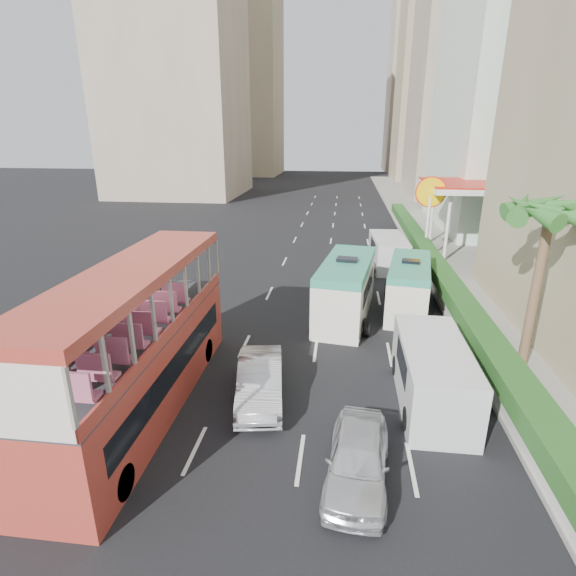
% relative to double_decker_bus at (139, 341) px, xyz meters
% --- Properties ---
extents(ground_plane, '(200.00, 200.00, 0.00)m').
position_rel_double_decker_bus_xyz_m(ground_plane, '(6.00, 0.00, -2.53)').
color(ground_plane, black).
rests_on(ground_plane, ground).
extents(double_decker_bus, '(2.50, 11.00, 5.06)m').
position_rel_double_decker_bus_xyz_m(double_decker_bus, '(0.00, 0.00, 0.00)').
color(double_decker_bus, '#B1382B').
rests_on(double_decker_bus, ground).
extents(car_silver_lane_a, '(2.19, 4.61, 1.46)m').
position_rel_double_decker_bus_xyz_m(car_silver_lane_a, '(3.87, 0.98, -2.53)').
color(car_silver_lane_a, silver).
rests_on(car_silver_lane_a, ground).
extents(car_silver_lane_b, '(2.03, 4.25, 1.40)m').
position_rel_double_decker_bus_xyz_m(car_silver_lane_b, '(7.22, -2.62, -2.53)').
color(car_silver_lane_b, silver).
rests_on(car_silver_lane_b, ground).
extents(van_asset, '(2.82, 5.37, 1.44)m').
position_rel_double_decker_bus_xyz_m(van_asset, '(7.13, 14.15, -2.53)').
color(van_asset, silver).
rests_on(van_asset, ground).
extents(minibus_near, '(3.21, 6.99, 2.98)m').
position_rel_double_decker_bus_xyz_m(minibus_near, '(6.86, 9.03, -1.04)').
color(minibus_near, silver).
rests_on(minibus_near, ground).
extents(minibus_far, '(2.92, 6.21, 2.65)m').
position_rel_double_decker_bus_xyz_m(minibus_far, '(10.17, 10.33, -1.21)').
color(minibus_far, silver).
rests_on(minibus_far, ground).
extents(panel_van_near, '(2.19, 5.46, 2.18)m').
position_rel_double_decker_bus_xyz_m(panel_van_near, '(9.89, 1.55, -1.44)').
color(panel_van_near, silver).
rests_on(panel_van_near, ground).
extents(panel_van_far, '(2.47, 5.50, 2.15)m').
position_rel_double_decker_bus_xyz_m(panel_van_far, '(9.82, 18.51, -1.46)').
color(panel_van_far, silver).
rests_on(panel_van_far, ground).
extents(sidewalk, '(6.00, 120.00, 0.18)m').
position_rel_double_decker_bus_xyz_m(sidewalk, '(15.00, 25.00, -2.44)').
color(sidewalk, '#99968C').
rests_on(sidewalk, ground).
extents(kerb_wall, '(0.30, 44.00, 1.00)m').
position_rel_double_decker_bus_xyz_m(kerb_wall, '(12.20, 14.00, -1.85)').
color(kerb_wall, silver).
rests_on(kerb_wall, sidewalk).
extents(hedge, '(1.10, 44.00, 0.70)m').
position_rel_double_decker_bus_xyz_m(hedge, '(12.20, 14.00, -1.00)').
color(hedge, '#2D6626').
rests_on(hedge, kerb_wall).
extents(palm_tree, '(0.36, 0.36, 6.40)m').
position_rel_double_decker_bus_xyz_m(palm_tree, '(13.80, 4.00, 0.85)').
color(palm_tree, brown).
rests_on(palm_tree, sidewalk).
extents(shell_station, '(6.50, 8.00, 5.50)m').
position_rel_double_decker_bus_xyz_m(shell_station, '(16.00, 23.00, 0.22)').
color(shell_station, silver).
rests_on(shell_station, ground).
extents(tower_mid, '(16.00, 16.00, 50.00)m').
position_rel_double_decker_bus_xyz_m(tower_mid, '(24.00, 58.00, 22.47)').
color(tower_mid, '#B1A08B').
rests_on(tower_mid, ground).
extents(tower_far_a, '(14.00, 14.00, 44.00)m').
position_rel_double_decker_bus_xyz_m(tower_far_a, '(23.00, 82.00, 19.47)').
color(tower_far_a, tan).
rests_on(tower_far_a, ground).
extents(tower_far_b, '(14.00, 14.00, 40.00)m').
position_rel_double_decker_bus_xyz_m(tower_far_b, '(23.00, 104.00, 17.47)').
color(tower_far_b, '#B1A08B').
rests_on(tower_far_b, ground).
extents(tower_left_b, '(16.00, 16.00, 46.00)m').
position_rel_double_decker_bus_xyz_m(tower_left_b, '(-16.00, 90.00, 20.47)').
color(tower_left_b, tan).
rests_on(tower_left_b, ground).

